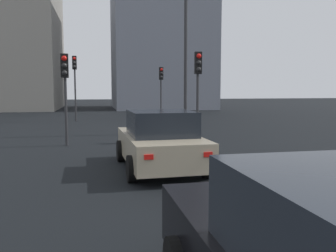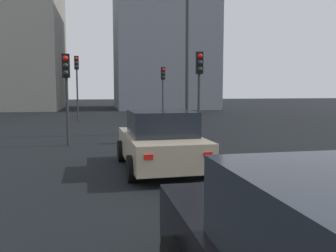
{
  "view_description": "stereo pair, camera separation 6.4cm",
  "coord_description": "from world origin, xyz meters",
  "px_view_note": "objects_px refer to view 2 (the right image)",
  "views": [
    {
      "loc": [
        -0.04,
        1.55,
        2.17
      ],
      "look_at": [
        8.05,
        -0.1,
        1.33
      ],
      "focal_mm": 38.4,
      "sensor_mm": 36.0,
      "label": 1
    },
    {
      "loc": [
        -0.05,
        1.48,
        2.17
      ],
      "look_at": [
        8.05,
        -0.1,
        1.33
      ],
      "focal_mm": 38.4,
      "sensor_mm": 36.0,
      "label": 2
    }
  ],
  "objects_px": {
    "traffic_light_near_right": "(163,82)",
    "traffic_light_far_left": "(66,80)",
    "car_beige_lead": "(160,141)",
    "street_lamp_kerbside": "(187,31)",
    "traffic_light_near_left": "(77,75)",
    "traffic_light_far_right": "(199,77)"
  },
  "relations": [
    {
      "from": "car_beige_lead",
      "to": "street_lamp_kerbside",
      "type": "distance_m",
      "value": 9.13
    },
    {
      "from": "street_lamp_kerbside",
      "to": "traffic_light_near_left",
      "type": "bearing_deg",
      "value": 35.48
    },
    {
      "from": "street_lamp_kerbside",
      "to": "traffic_light_near_right",
      "type": "bearing_deg",
      "value": -2.33
    },
    {
      "from": "car_beige_lead",
      "to": "street_lamp_kerbside",
      "type": "bearing_deg",
      "value": -20.96
    },
    {
      "from": "car_beige_lead",
      "to": "street_lamp_kerbside",
      "type": "height_order",
      "value": "street_lamp_kerbside"
    },
    {
      "from": "traffic_light_far_left",
      "to": "car_beige_lead",
      "type": "bearing_deg",
      "value": 31.08
    },
    {
      "from": "traffic_light_near_left",
      "to": "street_lamp_kerbside",
      "type": "distance_m",
      "value": 9.93
    },
    {
      "from": "car_beige_lead",
      "to": "traffic_light_far_left",
      "type": "distance_m",
      "value": 5.74
    },
    {
      "from": "traffic_light_near_left",
      "to": "traffic_light_near_right",
      "type": "distance_m",
      "value": 6.05
    },
    {
      "from": "traffic_light_near_left",
      "to": "traffic_light_far_left",
      "type": "height_order",
      "value": "traffic_light_near_left"
    },
    {
      "from": "traffic_light_near_right",
      "to": "traffic_light_far_left",
      "type": "relative_size",
      "value": 1.07
    },
    {
      "from": "car_beige_lead",
      "to": "traffic_light_near_right",
      "type": "height_order",
      "value": "traffic_light_near_right"
    },
    {
      "from": "traffic_light_far_right",
      "to": "car_beige_lead",
      "type": "bearing_deg",
      "value": -24.6
    },
    {
      "from": "traffic_light_far_right",
      "to": "street_lamp_kerbside",
      "type": "bearing_deg",
      "value": 179.07
    },
    {
      "from": "traffic_light_near_left",
      "to": "street_lamp_kerbside",
      "type": "xyz_separation_m",
      "value": [
        -7.95,
        -5.67,
        1.84
      ]
    },
    {
      "from": "car_beige_lead",
      "to": "traffic_light_near_right",
      "type": "xyz_separation_m",
      "value": [
        16.14,
        -3.0,
        1.95
      ]
    },
    {
      "from": "traffic_light_far_left",
      "to": "traffic_light_far_right",
      "type": "distance_m",
      "value": 5.31
    },
    {
      "from": "traffic_light_near_left",
      "to": "traffic_light_far_right",
      "type": "xyz_separation_m",
      "value": [
        -10.68,
        -5.51,
        -0.48
      ]
    },
    {
      "from": "traffic_light_near_left",
      "to": "traffic_light_near_right",
      "type": "bearing_deg",
      "value": 97.89
    },
    {
      "from": "traffic_light_near_left",
      "to": "traffic_light_far_left",
      "type": "relative_size",
      "value": 1.25
    },
    {
      "from": "car_beige_lead",
      "to": "traffic_light_far_left",
      "type": "xyz_separation_m",
      "value": [
        4.68,
        2.81,
        1.77
      ]
    },
    {
      "from": "traffic_light_far_right",
      "to": "traffic_light_near_right",
      "type": "bearing_deg",
      "value": 179.75
    }
  ]
}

